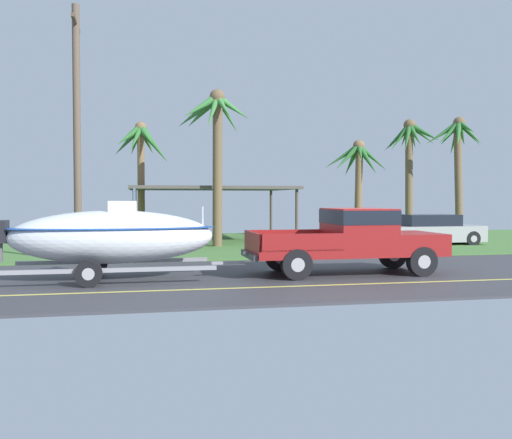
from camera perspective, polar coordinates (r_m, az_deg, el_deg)
ground at (r=24.00m, az=2.90°, el=-2.89°), size 36.00×22.00×0.11m
pickup_truck_towing at (r=16.04m, az=10.10°, el=-1.75°), size 5.55×2.09×1.81m
boat_on_trailer at (r=14.92m, az=-14.31°, el=-1.67°), size 6.30×2.33×2.36m
parked_sedan_near at (r=26.46m, az=17.20°, el=-1.04°), size 4.32×1.92×1.38m
carport_awning at (r=27.42m, az=-4.58°, el=3.06°), size 7.67×5.61×2.65m
palm_tree_near_left at (r=27.91m, az=-11.51°, el=6.84°), size 2.90×2.94×5.77m
palm_tree_near_right at (r=29.26m, az=10.18°, el=5.27°), size 3.33×2.94×5.06m
palm_tree_mid at (r=33.38m, az=15.21°, el=6.86°), size 3.19×3.15×6.57m
palm_tree_far_left at (r=31.73m, az=19.60°, el=6.90°), size 3.18×3.03×6.37m
palm_tree_far_right at (r=24.34m, az=-4.22°, el=9.09°), size 3.33×2.95×6.70m
utility_pole at (r=19.41m, az=-17.57°, el=8.60°), size 0.24×1.80×8.32m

